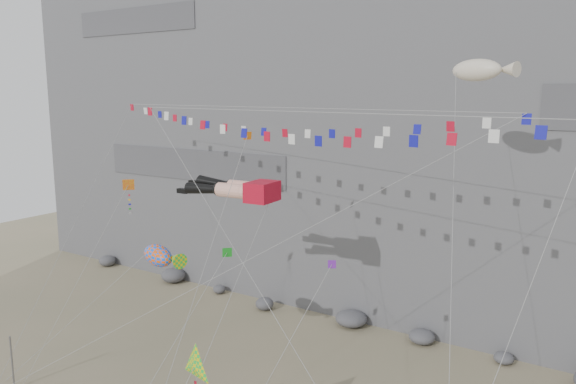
% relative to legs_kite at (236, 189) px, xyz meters
% --- Properties ---
extents(cliff, '(80.00, 28.00, 50.00)m').
position_rel_legs_kite_xyz_m(cliff, '(2.82, 26.34, 12.19)').
color(cliff, slate).
rests_on(cliff, ground).
extents(talus_boulders, '(60.00, 3.00, 1.20)m').
position_rel_legs_kite_xyz_m(talus_boulders, '(2.82, 11.34, -12.21)').
color(talus_boulders, '#5E5D62').
rests_on(talus_boulders, ground).
extents(anchor_pole_left, '(0.12, 0.12, 3.61)m').
position_rel_legs_kite_xyz_m(anchor_pole_left, '(-11.11, -9.43, -11.00)').
color(anchor_pole_left, gray).
rests_on(anchor_pole_left, ground).
extents(legs_kite, '(9.12, 14.87, 18.92)m').
position_rel_legs_kite_xyz_m(legs_kite, '(0.00, 0.00, 0.00)').
color(legs_kite, red).
rests_on(legs_kite, ground).
extents(flag_banner_upper, '(32.66, 16.53, 25.82)m').
position_rel_legs_kite_xyz_m(flag_banner_upper, '(0.59, 3.44, 5.11)').
color(flag_banner_upper, red).
rests_on(flag_banner_upper, ground).
extents(flag_banner_lower, '(26.97, 7.82, 20.90)m').
position_rel_legs_kite_xyz_m(flag_banner_lower, '(6.81, -2.80, 5.11)').
color(flag_banner_lower, red).
rests_on(flag_banner_lower, ground).
extents(harlequin_kite, '(5.58, 6.44, 14.87)m').
position_rel_legs_kite_xyz_m(harlequin_kite, '(-6.25, -3.44, 0.13)').
color(harlequin_kite, red).
rests_on(harlequin_kite, ground).
extents(fish_windsock, '(10.58, 7.38, 13.37)m').
position_rel_legs_kite_xyz_m(fish_windsock, '(-4.10, -3.13, -4.30)').
color(fish_windsock, '#FF580D').
rests_on(fish_windsock, ground).
extents(delta_kite, '(2.32, 4.42, 7.76)m').
position_rel_legs_kite_xyz_m(delta_kite, '(4.77, -9.54, -6.78)').
color(delta_kite, yellow).
rests_on(delta_kite, ground).
extents(blimp_windsock, '(4.75, 11.84, 22.80)m').
position_rel_legs_kite_xyz_m(blimp_windsock, '(13.70, 3.90, 7.29)').
color(blimp_windsock, beige).
rests_on(blimp_windsock, ground).
extents(small_kite_a, '(3.12, 13.62, 20.86)m').
position_rel_legs_kite_xyz_m(small_kite_a, '(0.44, 0.48, 3.07)').
color(small_kite_a, orange).
rests_on(small_kite_a, ground).
extents(small_kite_b, '(2.66, 9.25, 13.14)m').
position_rel_legs_kite_xyz_m(small_kite_b, '(8.05, -2.21, -3.33)').
color(small_kite_b, '#6C1CA4').
rests_on(small_kite_b, ground).
extents(small_kite_c, '(1.39, 11.01, 14.19)m').
position_rel_legs_kite_xyz_m(small_kite_c, '(2.02, -3.68, -3.15)').
color(small_kite_c, '#169220').
rests_on(small_kite_c, ground).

